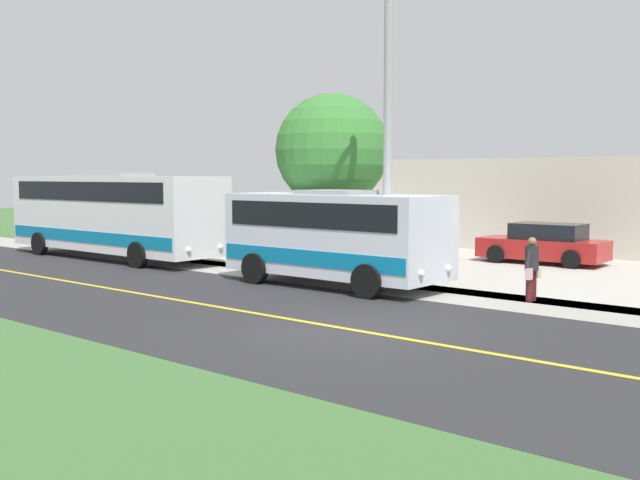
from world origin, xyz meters
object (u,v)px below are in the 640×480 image
object	(u,v)px
street_light_pole	(386,114)
tree_curbside	(332,151)
commercial_building	(615,203)
pedestrian_with_bags	(532,267)
shuttle_bus_front	(335,233)
transit_bus_rear	(114,212)
parked_car_near	(544,244)

from	to	relation	value
street_light_pole	tree_curbside	size ratio (longest dim) A/B	1.50
commercial_building	pedestrian_with_bags	bearing A→B (deg)	11.70
shuttle_bus_front	commercial_building	distance (m)	17.02
shuttle_bus_front	pedestrian_with_bags	xyz separation A→B (m)	(-1.14, 5.41, -0.65)
pedestrian_with_bags	commercial_building	world-z (taller)	commercial_building
transit_bus_rear	tree_curbside	distance (m)	9.16
shuttle_bus_front	parked_car_near	world-z (taller)	shuttle_bus_front
transit_bus_rear	pedestrian_with_bags	distance (m)	16.39
shuttle_bus_front	street_light_pole	xyz separation A→B (m)	(-0.37, 1.45, 3.31)
tree_curbside	commercial_building	world-z (taller)	tree_curbside
transit_bus_rear	parked_car_near	bearing A→B (deg)	123.97
transit_bus_rear	pedestrian_with_bags	world-z (taller)	transit_bus_rear
shuttle_bus_front	pedestrian_with_bags	world-z (taller)	shuttle_bus_front
shuttle_bus_front	parked_car_near	size ratio (longest dim) A/B	1.50
pedestrian_with_bags	parked_car_near	world-z (taller)	pedestrian_with_bags
shuttle_bus_front	pedestrian_with_bags	size ratio (longest dim) A/B	4.14
shuttle_bus_front	commercial_building	bearing A→B (deg)	172.75
parked_car_near	tree_curbside	xyz separation A→B (m)	(6.11, -4.83, 3.28)
pedestrian_with_bags	street_light_pole	distance (m)	5.65
pedestrian_with_bags	parked_car_near	xyz separation A→B (m)	(-7.84, -3.07, -0.17)
pedestrian_with_bags	tree_curbside	size ratio (longest dim) A/B	0.27
shuttle_bus_front	commercial_building	size ratio (longest dim) A/B	0.32
shuttle_bus_front	street_light_pole	distance (m)	3.63
pedestrian_with_bags	street_light_pole	size ratio (longest dim) A/B	0.18
street_light_pole	parked_car_near	distance (m)	9.60
shuttle_bus_front	tree_curbside	size ratio (longest dim) A/B	1.14
parked_car_near	transit_bus_rear	bearing A→B (deg)	-56.03
parked_car_near	tree_curbside	distance (m)	8.45
pedestrian_with_bags	street_light_pole	xyz separation A→B (m)	(0.78, -3.96, 3.96)
tree_curbside	pedestrian_with_bags	bearing A→B (deg)	77.59
transit_bus_rear	commercial_building	xyz separation A→B (m)	(-16.83, 13.07, 0.16)
commercial_building	transit_bus_rear	bearing A→B (deg)	-37.84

